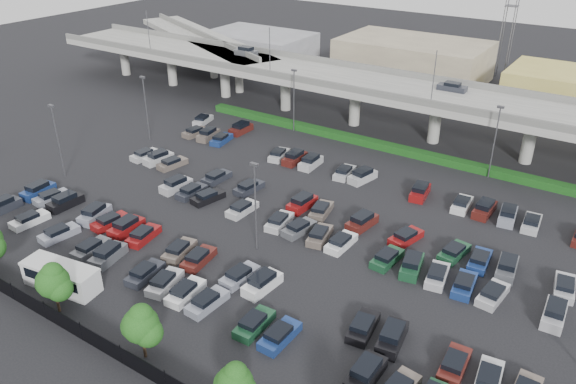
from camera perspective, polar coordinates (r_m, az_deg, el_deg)
The scene contains 11 objects.
ground at distance 67.53m, azimuth 0.85°, elevation -2.65°, with size 280.00×280.00×0.00m, color black.
overpass at distance 91.26m, azimuth 11.88°, elevation 9.74°, with size 150.00×13.00×15.80m.
on_ramp at distance 127.37m, azimuth -8.68°, elevation 14.94°, with size 50.93×30.13×8.80m.
hedge at distance 87.22m, azimuth 9.82°, elevation 4.59°, with size 66.00×1.60×1.10m, color #123F12.
fence at distance 50.34m, azimuth -17.41°, elevation -15.07°, with size 70.00×0.10×2.00m.
tree_row at distance 48.84m, azimuth -15.93°, elevation -12.29°, with size 65.07×3.66×5.94m.
shuttle_bus at distance 59.66m, azimuth -22.05°, elevation -7.87°, with size 8.28×3.89×2.56m.
parked_cars at distance 64.28m, azimuth -0.51°, elevation -3.70°, with size 63.20×41.69×1.67m.
light_poles at distance 68.22m, azimuth -1.12°, elevation 3.56°, with size 66.90×48.38×10.30m.
distant_buildings at distance 116.60m, azimuth 23.37°, elevation 10.29°, with size 138.00×24.00×9.00m.
comm_tower at distance 127.53m, azimuth 21.85°, elevation 17.42°, with size 2.40×2.40×30.00m.
Camera 1 is at (31.48, -49.18, 33.94)m, focal length 35.00 mm.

